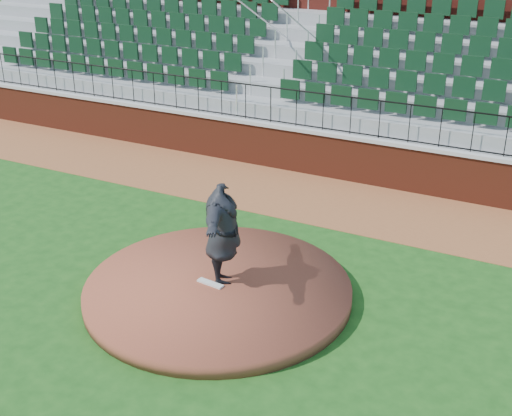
{
  "coord_description": "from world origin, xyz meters",
  "views": [
    {
      "loc": [
        5.66,
        -9.5,
        6.82
      ],
      "look_at": [
        0.0,
        1.5,
        1.3
      ],
      "focal_mm": 47.18,
      "sensor_mm": 36.0,
      "label": 1
    }
  ],
  "objects": [
    {
      "name": "ground",
      "position": [
        0.0,
        0.0,
        0.0
      ],
      "size": [
        90.0,
        90.0,
        0.0
      ],
      "primitive_type": "plane",
      "color": "#184714",
      "rests_on": "ground"
    },
    {
      "name": "warning_track",
      "position": [
        0.0,
        5.4,
        0.01
      ],
      "size": [
        34.0,
        3.2,
        0.01
      ],
      "primitive_type": "cube",
      "color": "brown",
      "rests_on": "ground"
    },
    {
      "name": "field_wall",
      "position": [
        0.0,
        7.0,
        0.6
      ],
      "size": [
        34.0,
        0.35,
        1.2
      ],
      "primitive_type": "cube",
      "color": "maroon",
      "rests_on": "ground"
    },
    {
      "name": "wall_cap",
      "position": [
        0.0,
        7.0,
        1.25
      ],
      "size": [
        34.0,
        0.45,
        0.1
      ],
      "primitive_type": "cube",
      "color": "#B7B7B7",
      "rests_on": "field_wall"
    },
    {
      "name": "wall_railing",
      "position": [
        0.0,
        7.0,
        1.8
      ],
      "size": [
        34.0,
        0.05,
        1.0
      ],
      "primitive_type": null,
      "color": "black",
      "rests_on": "wall_cap"
    },
    {
      "name": "seating_stands",
      "position": [
        0.0,
        9.72,
        2.3
      ],
      "size": [
        34.0,
        5.1,
        4.6
      ],
      "primitive_type": null,
      "color": "gray",
      "rests_on": "ground"
    },
    {
      "name": "concourse_wall",
      "position": [
        0.0,
        12.52,
        2.75
      ],
      "size": [
        34.0,
        0.5,
        5.5
      ],
      "primitive_type": "cube",
      "color": "maroon",
      "rests_on": "ground"
    },
    {
      "name": "pitchers_mound",
      "position": [
        -0.09,
        0.07,
        0.12
      ],
      "size": [
        5.11,
        5.11,
        0.25
      ],
      "primitive_type": "cylinder",
      "color": "brown",
      "rests_on": "ground"
    },
    {
      "name": "pitching_rubber",
      "position": [
        -0.22,
        0.01,
        0.27
      ],
      "size": [
        0.56,
        0.2,
        0.04
      ],
      "primitive_type": "cube",
      "rotation": [
        0.0,
        0.0,
        -0.12
      ],
      "color": "silver",
      "rests_on": "pitchers_mound"
    },
    {
      "name": "pitcher",
      "position": [
        -0.05,
        0.24,
        1.25
      ],
      "size": [
        1.66,
        2.49,
        1.99
      ],
      "primitive_type": "imported",
      "rotation": [
        0.0,
        0.0,
        2.02
      ],
      "color": "black",
      "rests_on": "pitchers_mound"
    }
  ]
}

